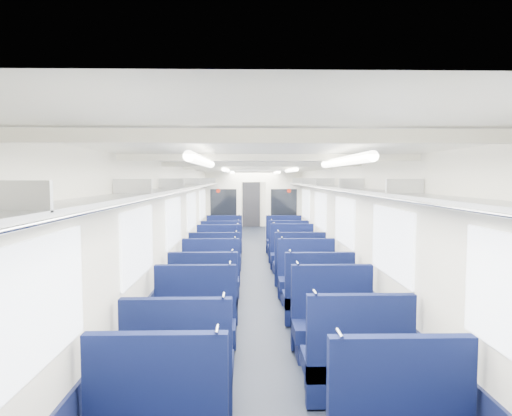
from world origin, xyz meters
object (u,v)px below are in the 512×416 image
at_px(seat_6, 195,328).
at_px(seat_18, 224,242).
at_px(seat_13, 299,268).
at_px(seat_9, 318,301).
at_px(seat_11, 307,282).
at_px(seat_15, 292,257).
at_px(seat_19, 284,242).
at_px(end_door, 251,204).
at_px(seat_17, 288,249).
at_px(bulkhead, 254,208).
at_px(seat_12, 215,269).
at_px(seat_14, 219,258).
at_px(seat_5, 356,366).
at_px(seat_4, 179,372).
at_px(seat_16, 222,250).
at_px(seat_8, 204,300).
at_px(seat_10, 210,282).
at_px(seat_7, 333,328).

relative_size(seat_6, seat_18, 1.00).
height_order(seat_6, seat_13, same).
distance_m(seat_9, seat_11, 1.13).
height_order(seat_9, seat_15, same).
xyz_separation_m(seat_13, seat_19, (0.00, 3.48, 0.00)).
bearing_deg(seat_13, seat_11, -90.00).
relative_size(end_door, seat_18, 1.81).
bearing_deg(seat_17, bulkhead, 114.01).
height_order(seat_11, seat_12, same).
bearing_deg(seat_15, seat_14, -174.53).
height_order(bulkhead, seat_6, bulkhead).
relative_size(seat_9, seat_19, 1.00).
bearing_deg(seat_13, seat_5, -90.00).
bearing_deg(seat_4, seat_6, 90.00).
xyz_separation_m(seat_5, seat_9, (0.00, 2.22, 0.00)).
distance_m(seat_16, seat_19, 2.07).
distance_m(seat_11, seat_15, 2.41).
xyz_separation_m(seat_14, seat_19, (1.66, 2.36, 0.00)).
bearing_deg(seat_16, seat_17, 1.80).
distance_m(seat_14, seat_17, 2.03).
bearing_deg(seat_8, seat_12, 90.00).
distance_m(seat_4, seat_14, 5.69).
bearing_deg(seat_10, seat_14, 90.00).
distance_m(bulkhead, seat_17, 2.23).
height_order(seat_8, seat_9, same).
xyz_separation_m(seat_7, seat_14, (-1.66, 4.53, 0.00)).
relative_size(seat_7, seat_13, 1.00).
relative_size(seat_6, seat_11, 1.00).
xyz_separation_m(seat_13, seat_17, (0.00, 2.29, 0.00)).
height_order(seat_12, seat_14, same).
bearing_deg(seat_12, seat_13, -0.14).
distance_m(end_door, seat_6, 13.79).
height_order(seat_12, seat_15, same).
bearing_deg(seat_5, seat_6, 146.57).
bearing_deg(seat_13, seat_9, -90.00).
xyz_separation_m(seat_6, seat_7, (1.66, -0.03, 0.00)).
bearing_deg(bulkhead, seat_12, -101.31).
bearing_deg(seat_16, seat_19, 36.70).
height_order(seat_6, seat_14, same).
height_order(seat_9, seat_10, same).
height_order(seat_7, seat_17, same).
bearing_deg(seat_9, seat_16, 110.24).
distance_m(seat_7, seat_15, 4.69).
xyz_separation_m(bulkhead, seat_8, (-0.83, -6.37, -0.89)).
relative_size(seat_4, seat_13, 1.00).
xyz_separation_m(bulkhead, seat_9, (0.83, -6.42, -0.89)).
xyz_separation_m(seat_9, seat_14, (-1.66, 3.38, 0.00)).
bearing_deg(bulkhead, seat_6, -96.28).
height_order(seat_6, seat_12, same).
height_order(end_door, seat_14, end_door).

